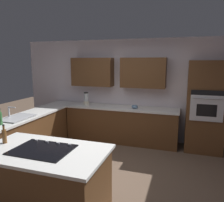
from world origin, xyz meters
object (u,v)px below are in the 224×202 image
object	(u,v)px
sink_unit	(17,117)
blender	(86,100)
wall_oven	(205,107)
dish_soap_bottle	(0,118)
cooktop	(43,149)
mixing_bowl	(135,107)
oil_bottle	(4,136)

from	to	relation	value
sink_unit	blender	distance (m)	1.85
wall_oven	dish_soap_bottle	bearing A→B (deg)	31.21
cooktop	mixing_bowl	world-z (taller)	mixing_bowl
blender	oil_bottle	xyz separation A→B (m)	(-0.04, 2.84, -0.04)
wall_oven	mixing_bowl	bearing A→B (deg)	1.60
wall_oven	dish_soap_bottle	world-z (taller)	wall_oven
sink_unit	blender	xyz separation A→B (m)	(-0.78, -1.67, 0.13)
mixing_bowl	oil_bottle	distance (m)	3.11
wall_oven	oil_bottle	world-z (taller)	wall_oven
cooktop	blender	world-z (taller)	blender
wall_oven	mixing_bowl	distance (m)	1.60
sink_unit	mixing_bowl	distance (m)	2.67
cooktop	mixing_bowl	bearing A→B (deg)	-101.74
wall_oven	oil_bottle	distance (m)	4.06
wall_oven	sink_unit	xyz separation A→B (m)	(3.68, 1.71, -0.11)
sink_unit	oil_bottle	world-z (taller)	oil_bottle
wall_oven	cooktop	world-z (taller)	wall_oven
wall_oven	sink_unit	world-z (taller)	wall_oven
wall_oven	blender	size ratio (longest dim) A/B	5.97
cooktop	dish_soap_bottle	xyz separation A→B (m)	(1.42, -0.74, 0.12)
wall_oven	cooktop	distance (m)	3.66
cooktop	dish_soap_bottle	size ratio (longest dim) A/B	2.46
wall_oven	dish_soap_bottle	distance (m)	4.23
mixing_bowl	dish_soap_bottle	xyz separation A→B (m)	(2.02, 2.15, 0.08)
blender	mixing_bowl	world-z (taller)	blender
dish_soap_bottle	wall_oven	bearing A→B (deg)	-148.79
cooktop	dish_soap_bottle	distance (m)	1.60
wall_oven	mixing_bowl	world-z (taller)	wall_oven
dish_soap_bottle	mixing_bowl	bearing A→B (deg)	-133.24
mixing_bowl	oil_bottle	xyz separation A→B (m)	(1.26, 2.84, 0.06)
cooktop	mixing_bowl	xyz separation A→B (m)	(-0.60, -2.88, 0.04)
dish_soap_bottle	oil_bottle	distance (m)	1.03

